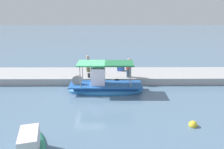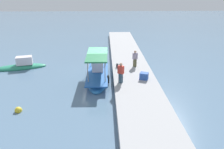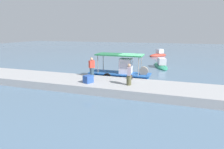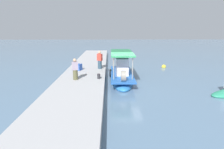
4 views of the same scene
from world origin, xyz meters
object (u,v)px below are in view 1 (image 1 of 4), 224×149
main_fishing_boat (105,87)px  fisherman_near_bollard (129,69)px  mooring_bollard (89,75)px  cargo_crate (121,68)px  fisherman_by_crate (88,64)px  marker_buoy (193,125)px

main_fishing_boat → fisherman_near_bollard: (-2.11, -1.95, 0.93)m
fisherman_near_bollard → main_fishing_boat: bearing=42.8°
fisherman_near_bollard → mooring_bollard: 3.60m
fisherman_near_bollard → cargo_crate: size_ratio=2.49×
fisherman_by_crate → main_fishing_boat: bearing=114.8°
mooring_bollard → marker_buoy: 9.91m
fisherman_by_crate → cargo_crate: 3.24m
marker_buoy → fisherman_near_bollard: bearing=-65.9°
main_fishing_boat → marker_buoy: (-5.36, 5.30, -0.37)m
mooring_bollard → marker_buoy: (-6.80, 7.17, -0.72)m
main_fishing_boat → mooring_bollard: main_fishing_boat is taller
mooring_bollard → fisherman_near_bollard: bearing=-178.6°
main_fishing_boat → marker_buoy: bearing=135.3°
fisherman_by_crate → marker_buoy: (-7.03, 8.92, -1.27)m
fisherman_by_crate → cargo_crate: size_ratio=2.38×
fisherman_near_bollard → mooring_bollard: size_ratio=4.46×
main_fishing_boat → cargo_crate: bearing=-110.8°
fisherman_near_bollard → cargo_crate: bearing=-73.6°
main_fishing_boat → marker_buoy: 7.54m
main_fishing_boat → mooring_bollard: (1.44, -1.87, 0.35)m
mooring_bollard → fisherman_by_crate: bearing=-82.6°
mooring_bollard → cargo_crate: size_ratio=0.56×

